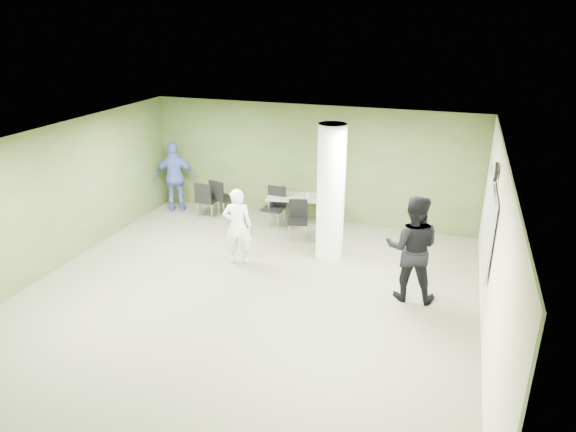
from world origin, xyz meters
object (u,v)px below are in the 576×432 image
(woman_white, at_px, (238,226))
(man_black, at_px, (412,248))
(man_blue, at_px, (176,177))
(chair_back_left, at_px, (206,198))
(folding_table, at_px, (298,199))

(woman_white, relative_size, man_black, 0.82)
(man_blue, bearing_deg, chair_back_left, 146.08)
(man_black, bearing_deg, chair_back_left, -26.64)
(woman_white, distance_m, man_blue, 3.49)
(folding_table, height_order, woman_white, woman_white)
(folding_table, relative_size, chair_back_left, 1.70)
(folding_table, xyz_separation_m, man_blue, (-3.23, -0.09, 0.24))
(woman_white, xyz_separation_m, man_black, (3.43, -0.33, 0.18))
(folding_table, bearing_deg, man_blue, 171.18)
(chair_back_left, height_order, man_black, man_black)
(man_black, relative_size, man_blue, 1.07)
(woman_white, height_order, man_blue, man_blue)
(woman_white, xyz_separation_m, man_blue, (-2.69, 2.23, 0.11))
(chair_back_left, relative_size, man_black, 0.49)
(chair_back_left, height_order, woman_white, woman_white)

